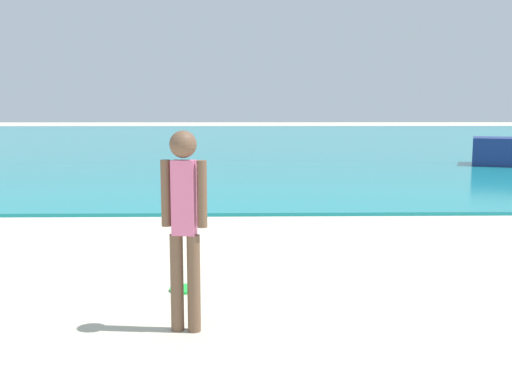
{
  "coord_description": "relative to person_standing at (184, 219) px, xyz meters",
  "views": [
    {
      "loc": [
        -0.41,
        3.15,
        1.7
      ],
      "look_at": [
        -0.26,
        10.1,
        0.75
      ],
      "focal_mm": 40.87,
      "sensor_mm": 36.0,
      "label": 1
    }
  ],
  "objects": [
    {
      "name": "frisbee",
      "position": [
        -0.12,
        1.04,
        -0.88
      ],
      "size": [
        0.28,
        0.28,
        0.03
      ],
      "primitive_type": "cylinder",
      "color": "green",
      "rests_on": "ground"
    },
    {
      "name": "water",
      "position": [
        0.86,
        35.02,
        -0.86
      ],
      "size": [
        160.0,
        60.0,
        0.06
      ],
      "primitive_type": "cube",
      "color": "teal",
      "rests_on": "ground"
    },
    {
      "name": "person_standing",
      "position": [
        0.0,
        0.0,
        0.0
      ],
      "size": [
        0.36,
        0.21,
        1.57
      ],
      "rotation": [
        0.0,
        0.0,
        6.09
      ],
      "color": "brown",
      "rests_on": "ground"
    }
  ]
}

